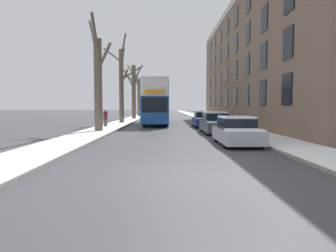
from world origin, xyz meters
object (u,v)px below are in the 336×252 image
Objects in this scene: bare_tree_left_1 at (122,82)px; parked_car_0 at (237,132)px; bare_tree_left_0 at (98,78)px; bare_tree_left_2 at (134,90)px; parked_car_1 at (215,123)px; bare_tree_left_3 at (139,96)px; pedestrian_left_sidewalk at (105,118)px; parked_car_2 at (204,120)px; oncoming_van at (156,111)px; double_decker_bus at (157,101)px.

bare_tree_left_1 reaches higher than parked_car_0.
bare_tree_left_0 is 0.93× the size of bare_tree_left_1.
bare_tree_left_2 reaches higher than parked_car_1.
bare_tree_left_3 is (-0.15, 21.75, -0.66)m from bare_tree_left_1.
parked_car_2 is at bearing -52.06° from pedestrian_left_sidewalk.
bare_tree_left_1 reaches higher than pedestrian_left_sidewalk.
parked_car_0 is at bearing -74.34° from bare_tree_left_2.
bare_tree_left_1 is 1.99× the size of parked_car_1.
pedestrian_left_sidewalk is at bearing -92.01° from bare_tree_left_2.
bare_tree_left_2 reaches higher than oncoming_van.
bare_tree_left_3 reaches higher than parked_car_2.
bare_tree_left_1 is 1.72× the size of oncoming_van.
bare_tree_left_1 is 19.84m from parked_car_0.
oncoming_van is (-4.95, 21.12, 0.54)m from parked_car_2.
pedestrian_left_sidewalk is at bearing 95.13° from bare_tree_left_0.
double_decker_bus is 7.28m from pedestrian_left_sidewalk.
bare_tree_left_2 is (0.21, 22.00, 0.34)m from bare_tree_left_0.
parked_car_2 is at bearing -72.62° from bare_tree_left_3.
oncoming_van is at bearing 78.71° from bare_tree_left_1.
parked_car_1 is 1.12× the size of parked_car_2.
bare_tree_left_3 is 22.73m from double_decker_bus.
bare_tree_left_0 is 0.72× the size of double_decker_bus.
parked_car_2 is 21.70m from oncoming_van.
bare_tree_left_0 is 2.07× the size of parked_car_2.
parked_car_0 is 6.31m from parked_car_1.
bare_tree_left_2 is 4.83× the size of pedestrian_left_sidewalk.
bare_tree_left_1 is at bearing 170.80° from double_decker_bus.
parked_car_0 is 34.25m from oncoming_van.
bare_tree_left_0 is 11.28m from parked_car_0.
parked_car_2 is 0.77× the size of oncoming_van.
parked_car_1 is at bearing -79.81° from oncoming_van.
pedestrian_left_sidewalk is (-8.71, -1.37, 0.25)m from parked_car_2.
bare_tree_left_1 reaches higher than bare_tree_left_2.
bare_tree_left_0 is 8.93m from parked_car_1.
bare_tree_left_3 is at bearing 90.40° from bare_tree_left_1.
oncoming_van is (3.14, 5.00, -3.05)m from bare_tree_left_2.
oncoming_van is at bearing 19.50° from pedestrian_left_sidewalk.
parked_car_1 is 28.02m from oncoming_van.
bare_tree_left_1 is 10.28m from parked_car_2.
parked_car_1 is (4.44, -10.75, -1.82)m from double_decker_bus.
oncoming_van is at bearing 57.85° from bare_tree_left_2.
bare_tree_left_2 is at bearing 26.96° from pedestrian_left_sidewalk.
bare_tree_left_2 is at bearing 107.21° from double_decker_bus.
double_decker_bus is at bearing 69.16° from bare_tree_left_0.
parked_car_1 is at bearing -54.20° from bare_tree_left_1.
double_decker_bus is at bearing -9.20° from bare_tree_left_1.
bare_tree_left_1 is 21.76m from bare_tree_left_3.
bare_tree_left_0 reaches higher than oncoming_van.
bare_tree_left_3 is at bearing 90.06° from bare_tree_left_0.
bare_tree_left_1 is at bearing 149.08° from parked_car_2.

